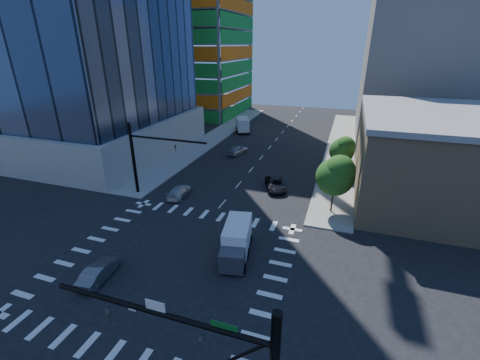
% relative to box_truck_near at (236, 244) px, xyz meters
% --- Properties ---
extents(ground, '(160.00, 160.00, 0.00)m').
position_rel_box_truck_near_xyz_m(ground, '(-4.96, -2.76, -1.28)').
color(ground, black).
rests_on(ground, ground).
extents(road_markings, '(20.00, 20.00, 0.01)m').
position_rel_box_truck_near_xyz_m(road_markings, '(-4.96, -2.76, -1.28)').
color(road_markings, silver).
rests_on(road_markings, ground).
extents(sidewalk_ne, '(5.00, 60.00, 0.15)m').
position_rel_box_truck_near_xyz_m(sidewalk_ne, '(7.54, 37.24, -1.21)').
color(sidewalk_ne, gray).
rests_on(sidewalk_ne, ground).
extents(sidewalk_nw, '(5.00, 60.00, 0.15)m').
position_rel_box_truck_near_xyz_m(sidewalk_nw, '(-17.46, 37.24, -1.21)').
color(sidewalk_nw, gray).
rests_on(sidewalk_nw, ground).
extents(construction_building, '(25.16, 34.50, 70.60)m').
position_rel_box_truck_near_xyz_m(construction_building, '(-32.38, 59.17, 23.33)').
color(construction_building, gray).
rests_on(construction_building, ground).
extents(commercial_building, '(20.50, 22.50, 10.60)m').
position_rel_box_truck_near_xyz_m(commercial_building, '(20.04, 19.24, 4.03)').
color(commercial_building, tan).
rests_on(commercial_building, ground).
extents(bg_building_ne, '(24.00, 30.00, 28.00)m').
position_rel_box_truck_near_xyz_m(bg_building_ne, '(22.04, 52.24, 12.72)').
color(bg_building_ne, slate).
rests_on(bg_building_ne, ground).
extents(signal_mast_nw, '(10.20, 0.40, 9.00)m').
position_rel_box_truck_near_xyz_m(signal_mast_nw, '(-14.96, 8.74, 4.21)').
color(signal_mast_nw, black).
rests_on(signal_mast_nw, sidewalk_nw).
extents(tree_south, '(4.16, 4.16, 6.82)m').
position_rel_box_truck_near_xyz_m(tree_south, '(7.67, 11.15, 3.40)').
color(tree_south, '#382316').
rests_on(tree_south, sidewalk_ne).
extents(tree_north, '(3.54, 3.52, 5.78)m').
position_rel_box_truck_near_xyz_m(tree_north, '(7.97, 23.15, 2.70)').
color(tree_north, '#382316').
rests_on(tree_north, sidewalk_ne).
extents(car_nb_far, '(3.94, 5.57, 1.41)m').
position_rel_box_truck_near_xyz_m(car_nb_far, '(0.14, 15.44, -0.58)').
color(car_nb_far, black).
rests_on(car_nb_far, ground).
extents(car_sb_near, '(2.10, 4.61, 1.31)m').
position_rel_box_truck_near_xyz_m(car_sb_near, '(-10.85, 9.53, -0.63)').
color(car_sb_near, silver).
rests_on(car_sb_near, ground).
extents(car_sb_mid, '(2.87, 4.70, 1.49)m').
position_rel_box_truck_near_xyz_m(car_sb_mid, '(-9.33, 27.79, -0.54)').
color(car_sb_mid, '#ABAEB3').
rests_on(car_sb_mid, ground).
extents(car_sb_cross, '(1.93, 4.38, 1.40)m').
position_rel_box_truck_near_xyz_m(car_sb_cross, '(-9.54, -6.35, -0.58)').
color(car_sb_cross, '#57575D').
rests_on(car_sb_cross, ground).
extents(box_truck_near, '(3.32, 5.87, 2.90)m').
position_rel_box_truck_near_xyz_m(box_truck_near, '(0.00, 0.00, 0.00)').
color(box_truck_near, black).
rests_on(box_truck_near, ground).
extents(box_truck_far, '(4.75, 6.53, 3.15)m').
position_rel_box_truck_near_xyz_m(box_truck_far, '(-13.46, 42.89, 0.11)').
color(box_truck_far, black).
rests_on(box_truck_far, ground).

